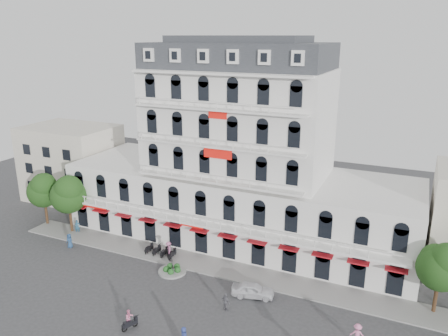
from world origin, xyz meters
TOP-DOWN VIEW (x-y plane):
  - ground at (0.00, 0.00)m, footprint 120.00×120.00m
  - sidewalk at (0.00, 9.00)m, footprint 53.00×4.00m
  - main_building at (0.00, 18.00)m, footprint 45.00×15.00m
  - flank_building_west at (-30.00, 20.00)m, footprint 14.00×10.00m
  - traffic_island at (-3.00, 6.00)m, footprint 3.20×3.20m
  - parked_scooter_row at (-6.35, 8.80)m, footprint 4.40×1.80m
  - tree_west_outer at (-25.95, 9.98)m, footprint 4.50×4.48m
  - tree_west_inner at (-20.95, 9.48)m, footprint 4.76×4.76m
  - tree_east_inner at (24.05, 9.98)m, footprint 4.40×4.37m
  - parked_car at (7.03, 5.32)m, footprint 4.70×2.75m
  - rider_southwest at (-1.37, -4.26)m, footprint 0.93×1.60m
  - rider_center at (-4.90, 8.40)m, footprint 1.30×1.37m
  - pedestrian_left at (-17.98, 5.88)m, footprint 0.94×0.64m
  - pedestrian_mid at (5.45, 2.01)m, footprint 1.16×0.79m
  - pedestrian_right at (17.86, 2.36)m, footprint 1.33×0.88m
  - pedestrian_far at (-20.00, 9.50)m, footprint 0.83×0.77m

SIDE VIEW (x-z plane):
  - ground at x=0.00m, z-range 0.00..0.00m
  - parked_scooter_row at x=-6.35m, z-range -0.55..0.55m
  - sidewalk at x=0.00m, z-range 0.00..0.16m
  - traffic_island at x=-3.00m, z-range -0.54..1.06m
  - parked_car at x=7.03m, z-range 0.00..1.50m
  - pedestrian_mid at x=5.45m, z-range 0.00..1.84m
  - pedestrian_left at x=-17.98m, z-range 0.00..1.86m
  - pedestrian_far at x=-20.00m, z-range 0.00..1.91m
  - pedestrian_right at x=17.86m, z-range 0.00..1.92m
  - rider_southwest at x=-1.37m, z-range 0.00..2.06m
  - rider_center at x=-4.90m, z-range 0.08..2.40m
  - tree_east_inner at x=24.05m, z-range 1.43..9.00m
  - tree_west_outer at x=-25.95m, z-range 1.47..9.23m
  - tree_west_inner at x=-20.95m, z-range 1.56..9.81m
  - flank_building_west at x=-30.00m, z-range 0.00..12.00m
  - main_building at x=0.00m, z-range -2.94..22.86m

